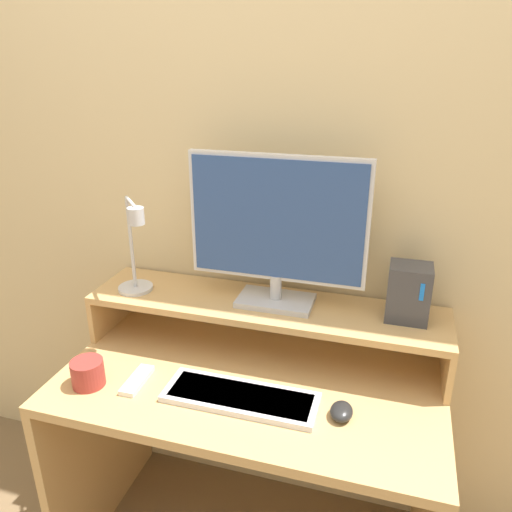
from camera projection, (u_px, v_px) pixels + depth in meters
wall_back at (279, 175)px, 1.58m from camera, size 6.00×0.05×2.50m
desk at (249, 434)px, 1.56m from camera, size 1.13×0.60×0.71m
monitor_shelf at (265, 310)px, 1.58m from camera, size 1.13×0.26×0.17m
monitor at (277, 228)px, 1.48m from camera, size 0.54×0.14×0.47m
desk_lamp at (135, 254)px, 1.57m from camera, size 0.16×0.17×0.32m
router_dock at (409, 293)px, 1.45m from camera, size 0.12×0.10×0.17m
keyboard at (241, 397)px, 1.39m from camera, size 0.43×0.15×0.02m
mouse at (341, 411)px, 1.32m from camera, size 0.06×0.08×0.04m
remote_control at (137, 380)px, 1.46m from camera, size 0.05×0.14×0.02m
mug at (88, 373)px, 1.44m from camera, size 0.09×0.09×0.08m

